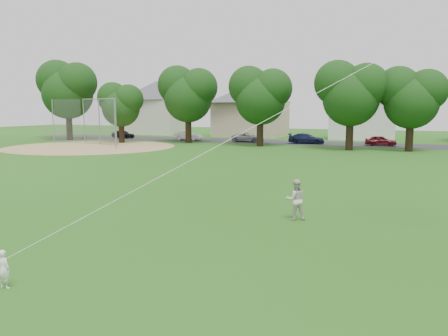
% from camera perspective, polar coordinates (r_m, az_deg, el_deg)
% --- Properties ---
extents(ground, '(160.00, 160.00, 0.00)m').
position_cam_1_polar(ground, '(11.82, -4.08, -12.34)').
color(ground, '#245313').
rests_on(ground, ground).
extents(street, '(90.00, 7.00, 0.01)m').
position_cam_1_polar(street, '(52.33, 16.73, 2.96)').
color(street, '#2D2D30').
rests_on(street, ground).
extents(dirt_infield, '(18.00, 18.00, 0.02)m').
position_cam_1_polar(dirt_infield, '(49.12, -16.97, 2.67)').
color(dirt_infield, '#9E7F51').
rests_on(dirt_infield, ground).
extents(toddler, '(0.34, 0.23, 0.91)m').
position_cam_1_polar(toddler, '(11.30, -26.86, -11.69)').
color(toddler, white).
rests_on(toddler, ground).
extents(older_boy, '(0.91, 0.85, 1.50)m').
position_cam_1_polar(older_boy, '(16.25, 9.31, -4.09)').
color(older_boy, silver).
rests_on(older_boy, ground).
extents(kite, '(5.58, 4.57, 14.32)m').
position_cam_1_polar(kite, '(11.38, 5.90, 6.45)').
color(kite, white).
rests_on(kite, ground).
extents(baseball_backstop, '(11.30, 4.87, 5.18)m').
position_cam_1_polar(baseball_backstop, '(51.54, -16.50, 5.78)').
color(baseball_backstop, gray).
rests_on(baseball_backstop, ground).
extents(tree_row, '(81.69, 9.09, 11.47)m').
position_cam_1_polar(tree_row, '(46.26, 19.10, 10.16)').
color(tree_row, black).
rests_on(tree_row, ground).
extents(parked_cars, '(72.34, 2.24, 1.21)m').
position_cam_1_polar(parked_cars, '(51.06, 22.43, 3.25)').
color(parked_cars, black).
rests_on(parked_cars, ground).
extents(house_row, '(77.27, 14.18, 10.53)m').
position_cam_1_polar(house_row, '(62.09, 18.52, 8.15)').
color(house_row, beige).
rests_on(house_row, ground).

